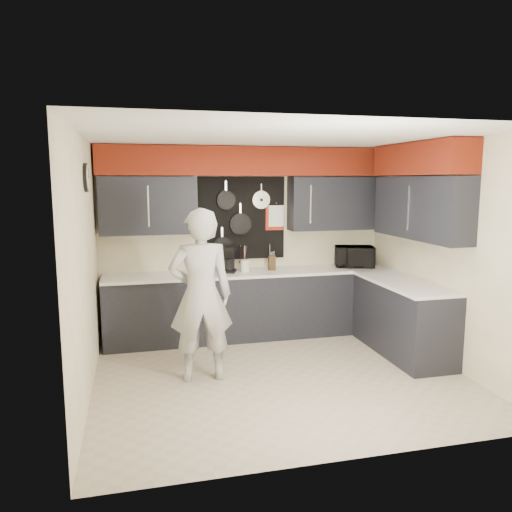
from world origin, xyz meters
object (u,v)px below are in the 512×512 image
object	(u,v)px
coffee_maker	(228,258)
knife_block	(272,263)
utensil_crock	(245,266)
microwave	(354,257)
person	(201,295)

from	to	relation	value
coffee_maker	knife_block	bearing A→B (deg)	18.83
knife_block	utensil_crock	bearing A→B (deg)	-171.83
microwave	person	distance (m)	2.73
microwave	person	world-z (taller)	person
utensil_crock	coffee_maker	distance (m)	0.25
utensil_crock	coffee_maker	xyz separation A→B (m)	(-0.23, 0.03, 0.10)
knife_block	utensil_crock	distance (m)	0.39
microwave	coffee_maker	world-z (taller)	coffee_maker
knife_block	person	distance (m)	1.80
person	knife_block	bearing A→B (deg)	-128.18
utensil_crock	coffee_maker	bearing A→B (deg)	171.89
utensil_crock	person	size ratio (longest dim) A/B	0.09
microwave	knife_block	xyz separation A→B (m)	(-1.21, 0.04, -0.05)
coffee_maker	utensil_crock	bearing A→B (deg)	11.45
microwave	coffee_maker	distance (m)	1.83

